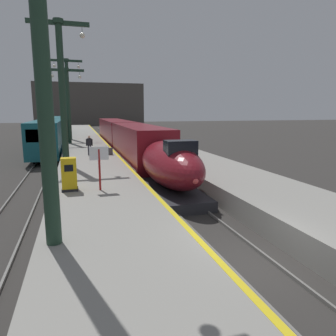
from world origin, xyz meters
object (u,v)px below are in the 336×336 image
(station_column_mid, at_px, (62,80))
(ticket_machine_yellow, at_px, (69,176))
(departure_info_board, at_px, (99,159))
(station_column_far, at_px, (67,98))
(station_column_near, at_px, (41,48))
(passenger_near_edge, at_px, (89,144))
(highspeed_train_main, at_px, (128,140))
(regional_train_adjacent, at_px, (54,130))
(station_column_distant, at_px, (68,92))
(rolling_suitcase, at_px, (110,151))

(station_column_mid, bearing_deg, ticket_machine_yellow, -87.38)
(ticket_machine_yellow, height_order, departure_info_board, departure_info_board)
(ticket_machine_yellow, bearing_deg, station_column_mid, 92.62)
(station_column_far, bearing_deg, ticket_machine_yellow, -89.14)
(station_column_near, relative_size, passenger_near_edge, 5.31)
(highspeed_train_main, distance_m, station_column_near, 24.13)
(ticket_machine_yellow, xyz_separation_m, departure_info_board, (1.41, -0.30, 0.77))
(regional_train_adjacent, xyz_separation_m, station_column_distant, (2.20, -2.67, 5.08))
(regional_train_adjacent, relative_size, station_column_far, 4.27)
(station_column_near, bearing_deg, regional_train_adjacent, 93.35)
(regional_train_adjacent, relative_size, ticket_machine_yellow, 22.87)
(regional_train_adjacent, bearing_deg, station_column_far, -74.85)
(station_column_mid, bearing_deg, regional_train_adjacent, 95.31)
(passenger_near_edge, bearing_deg, station_column_mid, -111.54)
(station_column_near, bearing_deg, passenger_near_edge, 84.41)
(station_column_mid, xyz_separation_m, station_column_far, (-0.00, 15.54, -0.62))
(station_column_mid, height_order, ticket_machine_yellow, station_column_mid)
(passenger_near_edge, xyz_separation_m, ticket_machine_yellow, (-1.46, -12.24, -0.25))
(station_column_distant, relative_size, ticket_machine_yellow, 6.49)
(highspeed_train_main, relative_size, station_column_mid, 4.03)
(station_column_mid, height_order, passenger_near_edge, station_column_mid)
(regional_train_adjacent, height_order, station_column_far, station_column_far)
(regional_train_adjacent, distance_m, departure_info_board, 31.87)
(regional_train_adjacent, bearing_deg, ticket_machine_yellow, -85.35)
(regional_train_adjacent, height_order, station_column_mid, station_column_mid)
(ticket_machine_yellow, bearing_deg, station_column_near, -93.21)
(ticket_machine_yellow, bearing_deg, departure_info_board, -11.86)
(ticket_machine_yellow, bearing_deg, station_column_distant, 90.70)
(station_column_distant, xyz_separation_m, ticket_machine_yellow, (0.35, -28.66, -5.41))
(rolling_suitcase, bearing_deg, station_column_far, 107.67)
(rolling_suitcase, distance_m, departure_info_board, 12.54)
(passenger_near_edge, height_order, rolling_suitcase, passenger_near_edge)
(highspeed_train_main, distance_m, departure_info_board, 17.51)
(highspeed_train_main, bearing_deg, passenger_near_edge, -132.50)
(regional_train_adjacent, xyz_separation_m, departure_info_board, (3.96, -31.62, 0.43))
(highspeed_train_main, height_order, station_column_distant, station_column_distant)
(regional_train_adjacent, relative_size, departure_info_board, 17.26)
(regional_train_adjacent, height_order, ticket_machine_yellow, regional_train_adjacent)
(station_column_far, relative_size, station_column_distant, 0.83)
(station_column_near, distance_m, departure_info_board, 7.33)
(station_column_far, xyz_separation_m, ticket_machine_yellow, (0.35, -23.20, -4.46))
(station_column_far, xyz_separation_m, passenger_near_edge, (1.81, -10.96, -4.21))
(highspeed_train_main, relative_size, station_column_near, 4.38)
(station_column_distant, height_order, passenger_near_edge, station_column_distant)
(ticket_machine_yellow, relative_size, departure_info_board, 0.75)
(station_column_mid, bearing_deg, station_column_near, -90.00)
(station_column_far, distance_m, station_column_distant, 5.54)
(ticket_machine_yellow, bearing_deg, regional_train_adjacent, 94.65)
(regional_train_adjacent, relative_size, station_column_near, 4.08)
(rolling_suitcase, bearing_deg, station_column_mid, -128.94)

